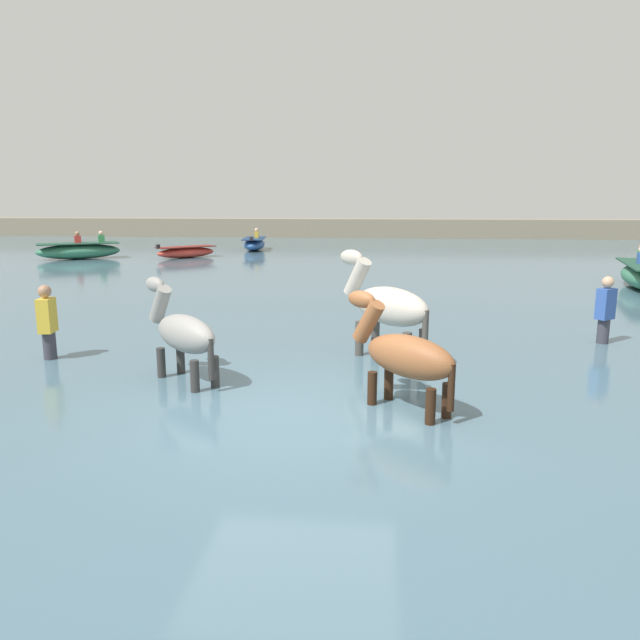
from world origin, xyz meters
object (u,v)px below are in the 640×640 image
Objects in this scene: person_wading_mid at (604,320)px; boat_distant_east at (186,252)px; boat_mid_outer at (79,251)px; person_onlooker_right at (48,333)px; horse_flank_pinto at (387,309)px; horse_lead_chestnut at (405,359)px; horse_trailing_grey at (183,336)px; boat_near_starboard at (254,244)px.

boat_distant_east is at bearing 130.31° from person_wading_mid.
boat_mid_outer is at bearing -167.65° from boat_distant_east.
boat_distant_east is at bearing 100.60° from person_onlooker_right.
horse_flank_pinto is at bearing -159.56° from person_wading_mid.
boat_distant_east is 18.76m from person_wading_mid.
horse_lead_chestnut reaches higher than person_wading_mid.
horse_lead_chestnut is 5.77m from person_onlooker_right.
horse_trailing_grey reaches higher than horse_lead_chestnut.
boat_distant_east is (-8.52, 18.01, -0.38)m from horse_lead_chestnut.
horse_lead_chestnut is at bearing -85.57° from horse_flank_pinto.
horse_lead_chestnut is 2.31m from horse_flank_pinto.
horse_lead_chestnut is 0.53× the size of boat_mid_outer.
horse_lead_chestnut is 1.11× the size of person_wading_mid.
horse_flank_pinto is 1.30× the size of person_wading_mid.
boat_distant_east is at bearing 115.30° from horse_lead_chestnut.
horse_trailing_grey is 18.02m from boat_distant_east.
horse_flank_pinto reaches higher than boat_mid_outer.
horse_trailing_grey is 2.67m from person_onlooker_right.
boat_mid_outer is 1.17× the size of boat_near_starboard.
person_onlooker_right is at bearing -174.57° from horse_flank_pinto.
horse_lead_chestnut is 1.11× the size of person_onlooker_right.
person_wading_mid is (12.13, -14.30, 0.18)m from boat_distant_east.
person_wading_mid is at bearing 23.31° from horse_trailing_grey.
boat_distant_east is 0.71× the size of boat_mid_outer.
horse_flank_pinto reaches higher than horse_trailing_grey.
boat_near_starboard is at bearing 92.54° from person_onlooker_right.
horse_lead_chestnut reaches higher than boat_mid_outer.
person_wading_mid is (10.00, -18.35, 0.12)m from boat_near_starboard.
horse_flank_pinto is at bearing -62.05° from boat_distant_east.
person_onlooker_right is (7.34, -15.28, 0.08)m from boat_mid_outer.
horse_flank_pinto is 17.80m from boat_distant_east.
boat_mid_outer is at bearing 126.91° from horse_lead_chestnut.
horse_flank_pinto is (-0.18, 2.30, 0.18)m from horse_lead_chestnut.
horse_flank_pinto is at bearing -49.44° from boat_mid_outer.
horse_lead_chestnut reaches higher than person_onlooker_right.
horse_flank_pinto is 0.62× the size of boat_mid_outer.
boat_near_starboard is 1.81× the size of person_onlooker_right.
boat_mid_outer is (-9.84, 16.20, -0.30)m from horse_trailing_grey.
person_wading_mid is (9.10, 1.92, 0.00)m from person_onlooker_right.
horse_flank_pinto reaches higher than boat_near_starboard.
horse_trailing_grey is at bearing -72.13° from boat_distant_east.
horse_flank_pinto reaches higher than person_wading_mid.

